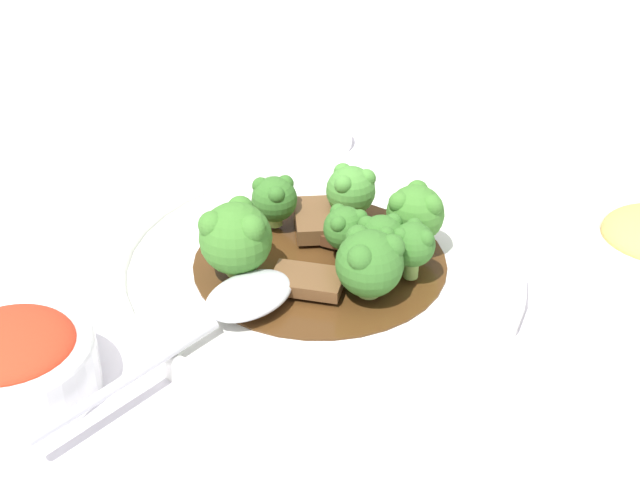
{
  "coord_description": "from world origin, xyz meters",
  "views": [
    {
      "loc": [
        0.36,
        -0.43,
        0.38
      ],
      "look_at": [
        0.0,
        0.0,
        0.03
      ],
      "focal_mm": 50.0,
      "sensor_mm": 36.0,
      "label": 1
    }
  ],
  "objects_px": {
    "broccoli_floret_1": "(351,190)",
    "beef_strip_0": "(307,281)",
    "sauce_dish": "(311,137)",
    "broccoli_floret_4": "(345,228)",
    "broccoli_floret_6": "(413,244)",
    "beef_strip_1": "(318,220)",
    "main_plate": "(320,267)",
    "side_bowl_kimchi": "(13,361)",
    "broccoli_floret_3": "(415,213)",
    "broccoli_floret_5": "(274,198)",
    "broccoli_floret_2": "(381,239)",
    "broccoli_floret_7": "(370,262)",
    "beef_strip_2": "(368,239)",
    "serving_spoon": "(233,304)",
    "broccoli_floret_0": "(236,236)"
  },
  "relations": [
    {
      "from": "broccoli_floret_1",
      "to": "beef_strip_0",
      "type": "bearing_deg",
      "value": -69.9
    },
    {
      "from": "sauce_dish",
      "to": "broccoli_floret_1",
      "type": "bearing_deg",
      "value": -39.81
    },
    {
      "from": "broccoli_floret_4",
      "to": "broccoli_floret_6",
      "type": "bearing_deg",
      "value": 12.4
    },
    {
      "from": "beef_strip_1",
      "to": "broccoli_floret_6",
      "type": "bearing_deg",
      "value": -6.79
    },
    {
      "from": "main_plate",
      "to": "beef_strip_1",
      "type": "distance_m",
      "value": 0.05
    },
    {
      "from": "side_bowl_kimchi",
      "to": "beef_strip_1",
      "type": "bearing_deg",
      "value": 81.84
    },
    {
      "from": "broccoli_floret_3",
      "to": "broccoli_floret_5",
      "type": "distance_m",
      "value": 0.11
    },
    {
      "from": "broccoli_floret_2",
      "to": "broccoli_floret_6",
      "type": "xyz_separation_m",
      "value": [
        0.02,
        0.01,
        0.0
      ]
    },
    {
      "from": "broccoli_floret_7",
      "to": "broccoli_floret_5",
      "type": "bearing_deg",
      "value": 165.92
    },
    {
      "from": "beef_strip_1",
      "to": "beef_strip_2",
      "type": "height_order",
      "value": "beef_strip_1"
    },
    {
      "from": "broccoli_floret_5",
      "to": "broccoli_floret_6",
      "type": "distance_m",
      "value": 0.13
    },
    {
      "from": "serving_spoon",
      "to": "broccoli_floret_3",
      "type": "bearing_deg",
      "value": 71.34
    },
    {
      "from": "main_plate",
      "to": "side_bowl_kimchi",
      "type": "bearing_deg",
      "value": -106.52
    },
    {
      "from": "main_plate",
      "to": "broccoli_floret_1",
      "type": "bearing_deg",
      "value": 106.02
    },
    {
      "from": "broccoli_floret_4",
      "to": "sauce_dish",
      "type": "relative_size",
      "value": 0.52
    },
    {
      "from": "broccoli_floret_6",
      "to": "side_bowl_kimchi",
      "type": "distance_m",
      "value": 0.28
    },
    {
      "from": "beef_strip_2",
      "to": "broccoli_floret_5",
      "type": "bearing_deg",
      "value": -162.66
    },
    {
      "from": "sauce_dish",
      "to": "broccoli_floret_2",
      "type": "bearing_deg",
      "value": -38.57
    },
    {
      "from": "beef_strip_1",
      "to": "broccoli_floret_0",
      "type": "relative_size",
      "value": 1.18
    },
    {
      "from": "broccoli_floret_2",
      "to": "broccoli_floret_6",
      "type": "bearing_deg",
      "value": 21.63
    },
    {
      "from": "broccoli_floret_0",
      "to": "main_plate",
      "type": "bearing_deg",
      "value": 58.12
    },
    {
      "from": "beef_strip_1",
      "to": "serving_spoon",
      "type": "relative_size",
      "value": 0.3
    },
    {
      "from": "beef_strip_1",
      "to": "beef_strip_2",
      "type": "xyz_separation_m",
      "value": [
        0.05,
        0.0,
        -0.0
      ]
    },
    {
      "from": "broccoli_floret_3",
      "to": "main_plate",
      "type": "bearing_deg",
      "value": -130.58
    },
    {
      "from": "broccoli_floret_0",
      "to": "broccoli_floret_7",
      "type": "relative_size",
      "value": 1.12
    },
    {
      "from": "broccoli_floret_0",
      "to": "broccoli_floret_4",
      "type": "xyz_separation_m",
      "value": [
        0.05,
        0.06,
        -0.0
      ]
    },
    {
      "from": "beef_strip_2",
      "to": "broccoli_floret_0",
      "type": "bearing_deg",
      "value": -118.98
    },
    {
      "from": "sauce_dish",
      "to": "beef_strip_0",
      "type": "bearing_deg",
      "value": -50.38
    },
    {
      "from": "beef_strip_2",
      "to": "side_bowl_kimchi",
      "type": "bearing_deg",
      "value": -107.71
    },
    {
      "from": "broccoli_floret_0",
      "to": "broccoli_floret_1",
      "type": "xyz_separation_m",
      "value": [
        0.02,
        0.11,
        -0.0
      ]
    },
    {
      "from": "beef_strip_1",
      "to": "broccoli_floret_2",
      "type": "relative_size",
      "value": 1.45
    },
    {
      "from": "beef_strip_2",
      "to": "broccoli_floret_3",
      "type": "relative_size",
      "value": 1.36
    },
    {
      "from": "beef_strip_1",
      "to": "broccoli_floret_4",
      "type": "distance_m",
      "value": 0.05
    },
    {
      "from": "beef_strip_2",
      "to": "broccoli_floret_4",
      "type": "height_order",
      "value": "broccoli_floret_4"
    },
    {
      "from": "broccoli_floret_0",
      "to": "broccoli_floret_7",
      "type": "bearing_deg",
      "value": 23.43
    },
    {
      "from": "broccoli_floret_0",
      "to": "serving_spoon",
      "type": "relative_size",
      "value": 0.26
    },
    {
      "from": "main_plate",
      "to": "broccoli_floret_5",
      "type": "height_order",
      "value": "broccoli_floret_5"
    },
    {
      "from": "serving_spoon",
      "to": "side_bowl_kimchi",
      "type": "relative_size",
      "value": 2.07
    },
    {
      "from": "beef_strip_1",
      "to": "broccoli_floret_3",
      "type": "xyz_separation_m",
      "value": [
        0.08,
        0.02,
        0.03
      ]
    },
    {
      "from": "beef_strip_1",
      "to": "side_bowl_kimchi",
      "type": "bearing_deg",
      "value": -98.16
    },
    {
      "from": "broccoli_floret_2",
      "to": "serving_spoon",
      "type": "distance_m",
      "value": 0.12
    },
    {
      "from": "beef_strip_0",
      "to": "broccoli_floret_2",
      "type": "xyz_separation_m",
      "value": [
        0.03,
        0.05,
        0.02
      ]
    },
    {
      "from": "broccoli_floret_5",
      "to": "serving_spoon",
      "type": "relative_size",
      "value": 0.19
    },
    {
      "from": "beef_strip_1",
      "to": "beef_strip_0",
      "type": "bearing_deg",
      "value": -55.7
    },
    {
      "from": "serving_spoon",
      "to": "sauce_dish",
      "type": "relative_size",
      "value": 2.61
    },
    {
      "from": "main_plate",
      "to": "broccoli_floret_5",
      "type": "xyz_separation_m",
      "value": [
        -0.06,
        0.01,
        0.03
      ]
    },
    {
      "from": "beef_strip_0",
      "to": "broccoli_floret_7",
      "type": "bearing_deg",
      "value": 27.36
    },
    {
      "from": "broccoli_floret_1",
      "to": "sauce_dish",
      "type": "distance_m",
      "value": 0.19
    },
    {
      "from": "sauce_dish",
      "to": "beef_strip_2",
      "type": "bearing_deg",
      "value": -38.44
    },
    {
      "from": "broccoli_floret_1",
      "to": "sauce_dish",
      "type": "relative_size",
      "value": 0.56
    }
  ]
}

